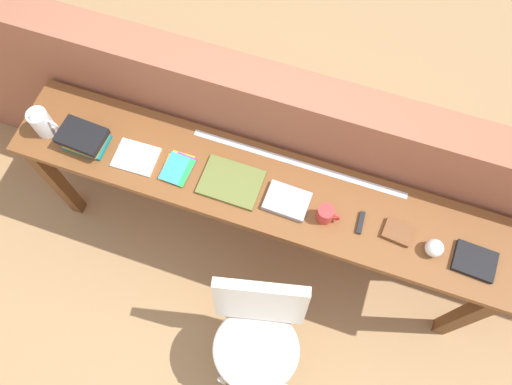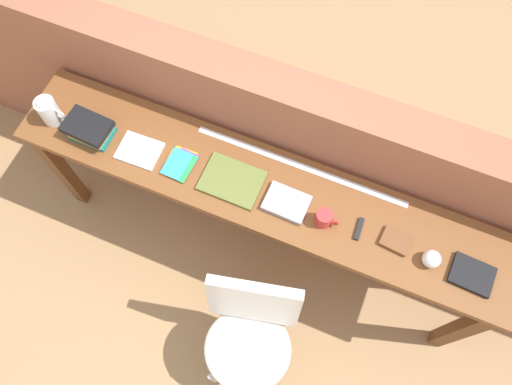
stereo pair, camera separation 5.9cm
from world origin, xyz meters
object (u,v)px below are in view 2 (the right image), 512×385
pitcher_white (49,111)px  book_repair_rightmost (472,275)px  pamphlet_pile_colourful (179,164)px  book_stack_leftmost (89,129)px  mug (324,218)px  magazine_cycling (139,151)px  book_open_centre (232,181)px  chair_white_moulded (250,333)px  sports_ball_small (432,259)px  multitool_folded (359,229)px  leather_journal_brown (396,241)px

pitcher_white → book_repair_rightmost: (2.13, 0.01, -0.07)m
pamphlet_pile_colourful → book_stack_leftmost: bearing=-178.2°
book_stack_leftmost → mug: bearing=0.2°
magazine_cycling → book_open_centre: size_ratio=0.72×
pitcher_white → book_repair_rightmost: pitcher_white is taller
book_open_centre → book_stack_leftmost: bearing=-177.3°
mug → book_repair_rightmost: size_ratio=0.59×
chair_white_moulded → sports_ball_small: bearing=40.7°
pitcher_white → book_repair_rightmost: 2.13m
multitool_folded → book_repair_rightmost: bearing=-1.6°
book_stack_leftmost → leather_journal_brown: bearing=1.4°
book_stack_leftmost → book_repair_rightmost: book_stack_leftmost is taller
sports_ball_small → pitcher_white: bearing=-179.9°
chair_white_moulded → leather_journal_brown: leather_journal_brown is taller
multitool_folded → leather_journal_brown: 0.17m
book_repair_rightmost → chair_white_moulded: bearing=-143.0°
book_stack_leftmost → leather_journal_brown: size_ratio=1.80×
pamphlet_pile_colourful → book_open_centre: (0.27, 0.01, 0.00)m
pitcher_white → multitool_folded: size_ratio=1.67×
pitcher_white → sports_ball_small: bearing=0.1°
multitool_folded → pitcher_white: bearing=-179.0°
magazine_cycling → multitool_folded: multitool_folded is taller
book_open_centre → book_repair_rightmost: size_ratio=1.55×
chair_white_moulded → multitool_folded: bearing=62.1°
leather_journal_brown → chair_white_moulded: bearing=-123.5°
leather_journal_brown → pitcher_white: bearing=-173.2°
pitcher_white → multitool_folded: bearing=1.0°
book_stack_leftmost → multitool_folded: book_stack_leftmost is taller
leather_journal_brown → book_repair_rightmost: size_ratio=0.70×
chair_white_moulded → sports_ball_small: size_ratio=10.72×
book_stack_leftmost → multitool_folded: (1.39, 0.03, -0.04)m
book_open_centre → multitool_folded: size_ratio=2.61×
book_open_centre → leather_journal_brown: 0.81m
pamphlet_pile_colourful → multitool_folded: multitool_folded is taller
sports_ball_small → multitool_folded: bearing=175.9°
pamphlet_pile_colourful → pitcher_white: bearing=-179.0°
pamphlet_pile_colourful → leather_journal_brown: size_ratio=1.36×
book_stack_leftmost → pamphlet_pile_colourful: bearing=1.8°
sports_ball_small → pamphlet_pile_colourful: bearing=179.6°
pitcher_white → pamphlet_pile_colourful: 0.70m
book_open_centre → mug: mug is taller
multitool_folded → sports_ball_small: size_ratio=1.32×
book_repair_rightmost → sports_ball_small: bearing=-174.1°
pamphlet_pile_colourful → leather_journal_brown: 1.08m
pitcher_white → leather_journal_brown: size_ratio=1.41×
book_stack_leftmost → book_open_centre: 0.75m
pitcher_white → pamphlet_pile_colourful: (0.70, 0.01, -0.07)m
multitool_folded → mug: bearing=-170.6°
book_open_centre → sports_ball_small: sports_ball_small is taller
multitool_folded → sports_ball_small: 0.34m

